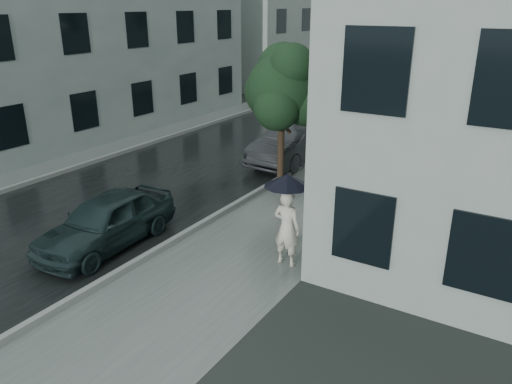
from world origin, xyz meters
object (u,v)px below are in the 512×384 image
Objects in this scene: pedestrian at (287,228)px; car_far at (295,142)px; street_tree at (283,88)px; car_near at (106,221)px; lamp_post at (346,82)px.

pedestrian is 8.11m from car_far.
street_tree is 1.18× the size of car_near.
car_near is 8.82m from car_far.
pedestrian is 0.46× the size of car_near.
street_tree reaches higher than pedestrian.
street_tree is at bearing -107.24° from lamp_post.
car_near is (-1.44, -6.38, -2.50)m from street_tree.
street_tree reaches higher than car_far.
pedestrian is 0.39× the size of street_tree.
street_tree is at bearing 74.54° from car_near.
lamp_post is at bearing 91.55° from street_tree.
pedestrian is at bearing 16.71° from car_near.
car_far is (0.69, 8.79, 0.10)m from car_near.
car_near is 0.84× the size of car_far.
lamp_post is (-0.15, 5.67, -0.51)m from street_tree.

